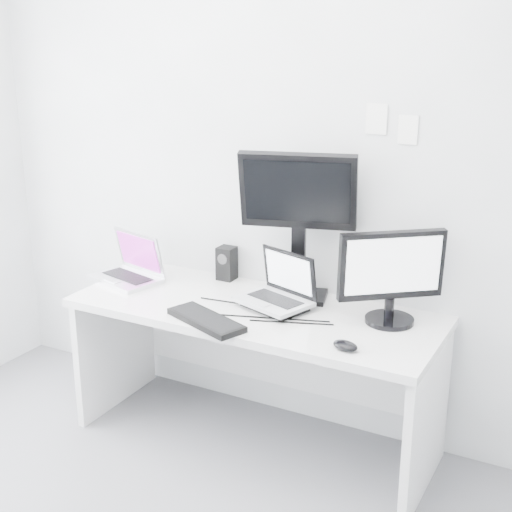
% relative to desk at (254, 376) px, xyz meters
% --- Properties ---
extents(back_wall, '(3.60, 0.00, 3.60)m').
position_rel_desk_xyz_m(back_wall, '(0.00, 0.35, 0.99)').
color(back_wall, silver).
rests_on(back_wall, ground).
extents(desk, '(1.80, 0.70, 0.73)m').
position_rel_desk_xyz_m(desk, '(0.00, 0.00, 0.00)').
color(desk, silver).
rests_on(desk, ground).
extents(macbook, '(0.41, 0.35, 0.27)m').
position_rel_desk_xyz_m(macbook, '(-0.79, 0.01, 0.50)').
color(macbook, silver).
rests_on(macbook, desk).
extents(speaker, '(0.10, 0.10, 0.18)m').
position_rel_desk_xyz_m(speaker, '(-0.32, 0.29, 0.45)').
color(speaker, black).
rests_on(speaker, desk).
extents(dell_laptop, '(0.40, 0.35, 0.28)m').
position_rel_desk_xyz_m(dell_laptop, '(0.09, 0.03, 0.50)').
color(dell_laptop, '#B7B9BE').
rests_on(dell_laptop, desk).
extents(rear_monitor, '(0.59, 0.35, 0.76)m').
position_rel_desk_xyz_m(rear_monitor, '(0.12, 0.22, 0.75)').
color(rear_monitor, black).
rests_on(rear_monitor, desk).
extents(samsung_monitor, '(0.52, 0.48, 0.45)m').
position_rel_desk_xyz_m(samsung_monitor, '(0.63, 0.13, 0.59)').
color(samsung_monitor, black).
rests_on(samsung_monitor, desk).
extents(keyboard, '(0.44, 0.29, 0.03)m').
position_rel_desk_xyz_m(keyboard, '(-0.11, -0.27, 0.38)').
color(keyboard, black).
rests_on(keyboard, desk).
extents(mouse, '(0.13, 0.10, 0.04)m').
position_rel_desk_xyz_m(mouse, '(0.56, -0.24, 0.38)').
color(mouse, black).
rests_on(mouse, desk).
extents(wall_note_0, '(0.10, 0.00, 0.14)m').
position_rel_desk_xyz_m(wall_note_0, '(0.45, 0.34, 1.26)').
color(wall_note_0, white).
rests_on(wall_note_0, back_wall).
extents(wall_note_1, '(0.09, 0.00, 0.13)m').
position_rel_desk_xyz_m(wall_note_1, '(0.60, 0.34, 1.22)').
color(wall_note_1, white).
rests_on(wall_note_1, back_wall).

